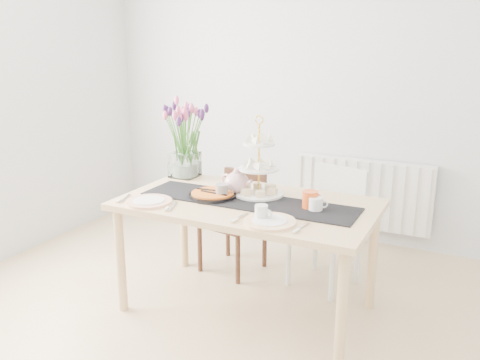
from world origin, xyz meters
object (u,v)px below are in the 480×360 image
at_px(cream_jug, 316,204).
at_px(plate_left, 149,202).
at_px(dining_table, 247,213).
at_px(chair_brown, 238,213).
at_px(chair_white, 331,218).
at_px(mug_orange, 310,200).
at_px(tart_tin, 213,195).
at_px(cake_stand, 259,176).
at_px(mug_white, 261,213).
at_px(plate_right, 270,222).
at_px(mug_grey, 222,192).
at_px(tulip_vase, 184,127).
at_px(radiator, 361,193).
at_px(teapot, 237,183).

height_order(cream_jug, plate_left, cream_jug).
distance_m(dining_table, chair_brown, 0.71).
relative_size(chair_white, mug_orange, 7.64).
distance_m(chair_white, tart_tin, 0.94).
distance_m(cake_stand, mug_white, 0.47).
height_order(plate_left, plate_right, same).
relative_size(tart_tin, mug_grey, 3.18).
xyz_separation_m(cake_stand, plate_right, (0.26, -0.44, -0.13)).
relative_size(mug_white, plate_left, 0.30).
xyz_separation_m(dining_table, plate_right, (0.28, -0.29, 0.08)).
relative_size(chair_brown, cream_jug, 9.01).
bearing_deg(cream_jug, chair_white, 80.19).
relative_size(tulip_vase, plate_right, 2.27).
height_order(dining_table, plate_right, plate_right).
bearing_deg(tulip_vase, radiator, 46.92).
distance_m(cream_jug, mug_white, 0.36).
distance_m(radiator, teapot, 1.52).
height_order(radiator, cake_stand, cake_stand).
xyz_separation_m(tulip_vase, mug_grey, (0.51, -0.36, -0.32)).
height_order(cream_jug, tart_tin, cream_jug).
relative_size(tart_tin, mug_orange, 2.76).
relative_size(teapot, cream_jug, 3.06).
relative_size(cream_jug, mug_white, 0.96).
distance_m(mug_grey, mug_white, 0.46).
bearing_deg(mug_orange, dining_table, 131.90).
distance_m(chair_brown, teapot, 0.65).
distance_m(radiator, mug_orange, 1.49).
distance_m(dining_table, chair_white, 0.76).
height_order(chair_brown, tart_tin, tart_tin).
relative_size(dining_table, teapot, 6.19).
bearing_deg(chair_brown, teapot, -54.95).
bearing_deg(mug_grey, radiator, 40.53).
xyz_separation_m(dining_table, cake_stand, (0.01, 0.14, 0.21)).
distance_m(tulip_vase, plate_right, 1.20).
distance_m(mug_white, plate_left, 0.76).
distance_m(dining_table, cream_jug, 0.46).
xyz_separation_m(plate_left, plate_right, (0.82, 0.00, 0.00)).
distance_m(tulip_vase, teapot, 0.66).
height_order(cake_stand, teapot, cake_stand).
bearing_deg(tart_tin, plate_left, -138.79).
bearing_deg(cream_jug, mug_white, -145.10).
bearing_deg(cake_stand, mug_grey, -138.37).
xyz_separation_m(tulip_vase, teapot, (0.55, -0.23, -0.29)).
relative_size(chair_brown, chair_white, 0.89).
xyz_separation_m(mug_white, plate_right, (0.06, -0.02, -0.04)).
distance_m(cake_stand, plate_left, 0.72).
height_order(mug_grey, plate_right, mug_grey).
bearing_deg(chair_white, plate_right, -80.94).
height_order(cake_stand, mug_white, cake_stand).
bearing_deg(tulip_vase, dining_table, -26.61).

